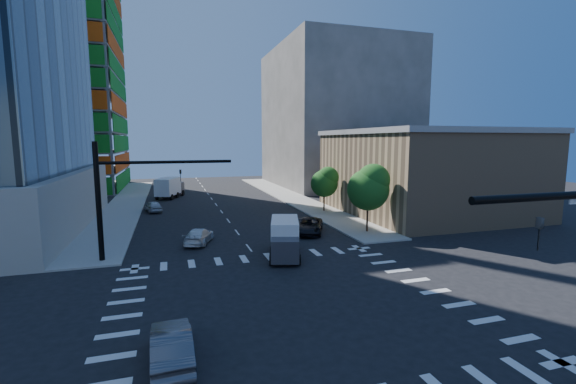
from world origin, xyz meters
name	(u,v)px	position (x,y,z in m)	size (l,w,h in m)	color
ground	(291,303)	(0.00, 0.00, 0.00)	(160.00, 160.00, 0.00)	black
road_markings	(291,303)	(0.00, 0.00, 0.01)	(20.00, 20.00, 0.01)	silver
sidewalk_ne	(290,197)	(12.50, 40.00, 0.07)	(5.00, 60.00, 0.15)	gray
sidewalk_nw	(126,204)	(-12.50, 40.00, 0.07)	(5.00, 60.00, 0.15)	gray
construction_building	(42,55)	(-27.41, 61.93, 24.61)	(25.16, 34.50, 70.60)	gray
commercial_building	(424,171)	(25.00, 22.00, 5.31)	(20.50, 22.50, 10.60)	tan
bg_building_ne	(334,118)	(27.00, 55.00, 14.00)	(24.00, 30.00, 28.00)	#5C5853
signal_mast_nw	(120,190)	(-10.00, 11.50, 5.49)	(10.20, 0.40, 9.00)	black
tree_south	(370,187)	(12.63, 13.90, 4.69)	(4.16, 4.16, 6.82)	#382316
tree_north	(326,182)	(12.93, 25.90, 3.99)	(3.54, 3.52, 5.78)	#382316
car_nb_far	(309,226)	(6.85, 15.50, 0.75)	(2.50, 5.43, 1.51)	black
car_sb_near	(199,236)	(-3.99, 14.84, 0.68)	(1.90, 4.68, 1.36)	silver
car_sb_mid	(153,206)	(-8.50, 32.61, 0.71)	(1.68, 4.17, 1.42)	#B4B7BC
car_sb_cross	(172,345)	(-6.53, -4.18, 0.77)	(1.62, 4.66, 1.53)	#515156
box_truck_near	(285,241)	(2.23, 8.61, 1.27)	(3.78, 5.92, 2.88)	black
box_truck_far	(170,189)	(-6.27, 45.31, 1.46)	(4.80, 6.83, 3.30)	black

